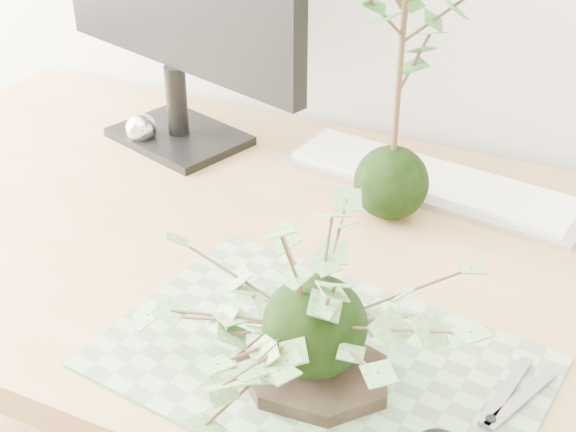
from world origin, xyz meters
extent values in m
cube|color=tan|center=(0.08, 1.23, 0.72)|extent=(1.60, 0.70, 0.04)
cube|color=tan|center=(-0.66, 1.52, 0.35)|extent=(0.06, 0.06, 0.70)
cube|color=#587055|center=(0.08, 1.04, 0.74)|extent=(0.46, 0.34, 0.00)
cylinder|color=black|center=(0.09, 1.02, 0.75)|extent=(0.17, 0.17, 0.01)
sphere|color=black|center=(0.09, 1.02, 0.81)|extent=(0.10, 0.10, 0.10)
sphere|color=black|center=(0.05, 1.35, 0.79)|extent=(0.10, 0.10, 0.10)
cylinder|color=#473321|center=(0.05, 1.35, 0.93)|extent=(0.01, 0.01, 0.24)
cube|color=#BDBDBD|center=(0.07, 1.45, 0.74)|extent=(0.44, 0.19, 0.01)
cube|color=white|center=(0.07, 1.45, 0.75)|extent=(0.41, 0.16, 0.01)
cube|color=black|center=(-0.32, 1.42, 0.75)|extent=(0.23, 0.20, 0.01)
cylinder|color=black|center=(-0.32, 1.42, 0.81)|extent=(0.03, 0.03, 0.11)
sphere|color=silver|center=(-0.37, 1.39, 0.76)|extent=(0.05, 0.05, 0.05)
cube|color=gray|center=(0.25, 1.08, 0.75)|extent=(0.03, 0.11, 0.00)
cube|color=gray|center=(0.26, 1.08, 0.75)|extent=(0.05, 0.11, 0.00)
camera|label=1|loc=(0.31, 0.48, 1.28)|focal=50.00mm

